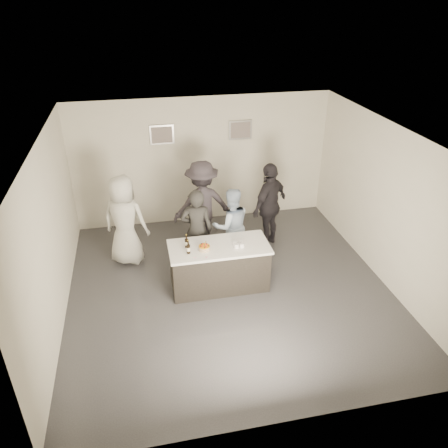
{
  "coord_description": "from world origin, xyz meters",
  "views": [
    {
      "loc": [
        -1.48,
        -6.59,
        5.11
      ],
      "look_at": [
        0.0,
        0.5,
        1.15
      ],
      "focal_mm": 35.0,
      "sensor_mm": 36.0,
      "label": 1
    }
  ],
  "objects_px": {
    "beer_bottle_a": "(187,241)",
    "person_guest_right": "(270,205)",
    "bar_counter": "(219,266)",
    "person_guest_back": "(202,204)",
    "person_guest_left": "(125,221)",
    "beer_bottle_b": "(188,247)",
    "person_main_blue": "(231,226)",
    "cake": "(204,248)",
    "person_main_black": "(197,230)"
  },
  "relations": [
    {
      "from": "beer_bottle_a",
      "to": "person_guest_right",
      "type": "xyz_separation_m",
      "value": [
        1.97,
        1.26,
        -0.07
      ]
    },
    {
      "from": "bar_counter",
      "to": "person_guest_back",
      "type": "relative_size",
      "value": 0.95
    },
    {
      "from": "person_guest_left",
      "to": "person_guest_back",
      "type": "xyz_separation_m",
      "value": [
        1.64,
        0.38,
        0.02
      ]
    },
    {
      "from": "bar_counter",
      "to": "beer_bottle_b",
      "type": "relative_size",
      "value": 7.15
    },
    {
      "from": "person_main_blue",
      "to": "person_guest_right",
      "type": "xyz_separation_m",
      "value": [
        0.96,
        0.49,
        0.14
      ]
    },
    {
      "from": "cake",
      "to": "person_guest_right",
      "type": "height_order",
      "value": "person_guest_right"
    },
    {
      "from": "beer_bottle_a",
      "to": "person_guest_back",
      "type": "relative_size",
      "value": 0.13
    },
    {
      "from": "cake",
      "to": "beer_bottle_b",
      "type": "xyz_separation_m",
      "value": [
        -0.3,
        -0.05,
        0.09
      ]
    },
    {
      "from": "bar_counter",
      "to": "beer_bottle_a",
      "type": "xyz_separation_m",
      "value": [
        -0.59,
        0.08,
        0.58
      ]
    },
    {
      "from": "bar_counter",
      "to": "person_guest_left",
      "type": "height_order",
      "value": "person_guest_left"
    },
    {
      "from": "beer_bottle_b",
      "to": "person_main_black",
      "type": "xyz_separation_m",
      "value": [
        0.28,
        0.85,
        -0.16
      ]
    },
    {
      "from": "beer_bottle_b",
      "to": "person_main_blue",
      "type": "xyz_separation_m",
      "value": [
        1.0,
        0.99,
        -0.22
      ]
    },
    {
      "from": "cake",
      "to": "person_guest_back",
      "type": "bearing_deg",
      "value": 81.92
    },
    {
      "from": "beer_bottle_a",
      "to": "person_main_black",
      "type": "bearing_deg",
      "value": 66.25
    },
    {
      "from": "beer_bottle_a",
      "to": "person_guest_back",
      "type": "height_order",
      "value": "person_guest_back"
    },
    {
      "from": "beer_bottle_a",
      "to": "person_main_black",
      "type": "xyz_separation_m",
      "value": [
        0.28,
        0.64,
        -0.16
      ]
    },
    {
      "from": "beer_bottle_a",
      "to": "person_guest_back",
      "type": "bearing_deg",
      "value": 70.83
    },
    {
      "from": "cake",
      "to": "person_guest_right",
      "type": "bearing_deg",
      "value": 40.49
    },
    {
      "from": "person_main_black",
      "to": "bar_counter",
      "type": "bearing_deg",
      "value": 121.49
    },
    {
      "from": "person_guest_back",
      "to": "bar_counter",
      "type": "bearing_deg",
      "value": 84.65
    },
    {
      "from": "cake",
      "to": "beer_bottle_a",
      "type": "relative_size",
      "value": 0.8
    },
    {
      "from": "person_guest_left",
      "to": "person_guest_right",
      "type": "height_order",
      "value": "person_guest_right"
    },
    {
      "from": "cake",
      "to": "person_guest_left",
      "type": "bearing_deg",
      "value": 136.19
    },
    {
      "from": "person_main_black",
      "to": "person_guest_back",
      "type": "xyz_separation_m",
      "value": [
        0.26,
        0.92,
        0.1
      ]
    },
    {
      "from": "bar_counter",
      "to": "cake",
      "type": "bearing_deg",
      "value": -163.89
    },
    {
      "from": "beer_bottle_b",
      "to": "bar_counter",
      "type": "bearing_deg",
      "value": 12.97
    },
    {
      "from": "person_main_blue",
      "to": "person_guest_back",
      "type": "xyz_separation_m",
      "value": [
        -0.46,
        0.79,
        0.16
      ]
    },
    {
      "from": "person_guest_right",
      "to": "person_guest_back",
      "type": "bearing_deg",
      "value": -51.2
    },
    {
      "from": "beer_bottle_a",
      "to": "person_main_blue",
      "type": "height_order",
      "value": "person_main_blue"
    },
    {
      "from": "beer_bottle_a",
      "to": "beer_bottle_b",
      "type": "height_order",
      "value": "same"
    },
    {
      "from": "person_main_black",
      "to": "person_guest_right",
      "type": "height_order",
      "value": "person_guest_right"
    },
    {
      "from": "person_guest_left",
      "to": "person_guest_right",
      "type": "relative_size",
      "value": 1.0
    },
    {
      "from": "beer_bottle_a",
      "to": "person_main_blue",
      "type": "xyz_separation_m",
      "value": [
        1.01,
        0.78,
        -0.22
      ]
    },
    {
      "from": "cake",
      "to": "person_main_black",
      "type": "xyz_separation_m",
      "value": [
        -0.02,
        0.8,
        -0.06
      ]
    },
    {
      "from": "beer_bottle_a",
      "to": "cake",
      "type": "bearing_deg",
      "value": -27.91
    },
    {
      "from": "person_main_blue",
      "to": "person_guest_left",
      "type": "bearing_deg",
      "value": -15.34
    },
    {
      "from": "beer_bottle_b",
      "to": "person_main_black",
      "type": "distance_m",
      "value": 0.91
    },
    {
      "from": "bar_counter",
      "to": "beer_bottle_b",
      "type": "distance_m",
      "value": 0.83
    },
    {
      "from": "cake",
      "to": "person_guest_left",
      "type": "distance_m",
      "value": 1.94
    },
    {
      "from": "cake",
      "to": "person_guest_back",
      "type": "height_order",
      "value": "person_guest_back"
    },
    {
      "from": "beer_bottle_b",
      "to": "person_guest_back",
      "type": "distance_m",
      "value": 1.85
    },
    {
      "from": "person_guest_right",
      "to": "person_main_blue",
      "type": "bearing_deg",
      "value": -12.34
    },
    {
      "from": "person_guest_left",
      "to": "person_guest_right",
      "type": "bearing_deg",
      "value": -154.47
    },
    {
      "from": "beer_bottle_b",
      "to": "person_main_black",
      "type": "bearing_deg",
      "value": 71.92
    },
    {
      "from": "beer_bottle_a",
      "to": "person_guest_left",
      "type": "distance_m",
      "value": 1.62
    },
    {
      "from": "bar_counter",
      "to": "cake",
      "type": "xyz_separation_m",
      "value": [
        -0.29,
        -0.08,
        0.49
      ]
    },
    {
      "from": "bar_counter",
      "to": "cake",
      "type": "relative_size",
      "value": 8.94
    },
    {
      "from": "person_main_black",
      "to": "person_guest_back",
      "type": "relative_size",
      "value": 0.9
    },
    {
      "from": "bar_counter",
      "to": "person_guest_right",
      "type": "relative_size",
      "value": 0.97
    },
    {
      "from": "cake",
      "to": "bar_counter",
      "type": "bearing_deg",
      "value": 16.11
    }
  ]
}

